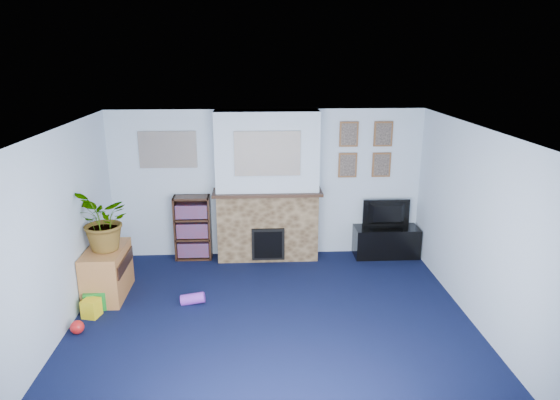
{
  "coord_description": "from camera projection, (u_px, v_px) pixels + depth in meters",
  "views": [
    {
      "loc": [
        -0.19,
        -5.55,
        3.25
      ],
      "look_at": [
        0.15,
        1.04,
        1.29
      ],
      "focal_mm": 32.0,
      "sensor_mm": 36.0,
      "label": 1
    }
  ],
  "objects": [
    {
      "name": "portrait_br",
      "position": [
        381.0,
        165.0,
        8.04
      ],
      "size": [
        0.3,
        0.03,
        0.4
      ],
      "primitive_type": "cube",
      "color": "brown",
      "rests_on": "wall_back"
    },
    {
      "name": "mantel_candle",
      "position": [
        284.0,
        186.0,
        7.82
      ],
      "size": [
        0.05,
        0.05,
        0.16
      ],
      "primitive_type": "cylinder",
      "color": "#B2BFC6",
      "rests_on": "chimney_breast"
    },
    {
      "name": "green_crate",
      "position": [
        97.0,
        298.0,
        6.56
      ],
      "size": [
        0.38,
        0.33,
        0.26
      ],
      "primitive_type": "cube",
      "rotation": [
        0.0,
        0.0,
        0.28
      ],
      "color": "#198C26",
      "rests_on": "ground"
    },
    {
      "name": "toy_tube",
      "position": [
        193.0,
        299.0,
        6.69
      ],
      "size": [
        0.33,
        0.15,
        0.19
      ],
      "primitive_type": "cylinder",
      "rotation": [
        0.0,
        1.43,
        0.0
      ],
      "color": "purple",
      "rests_on": "ground"
    },
    {
      "name": "sideboard",
      "position": [
        107.0,
        272.0,
        6.84
      ],
      "size": [
        0.49,
        0.89,
        0.69
      ],
      "primitive_type": "cube",
      "color": "#B47139",
      "rests_on": "ground"
    },
    {
      "name": "portrait_tl",
      "position": [
        349.0,
        134.0,
        7.87
      ],
      "size": [
        0.3,
        0.03,
        0.4
      ],
      "primitive_type": "cube",
      "color": "brown",
      "rests_on": "wall_back"
    },
    {
      "name": "portrait_bl",
      "position": [
        348.0,
        165.0,
        8.02
      ],
      "size": [
        0.3,
        0.03,
        0.4
      ],
      "primitive_type": "cube",
      "color": "brown",
      "rests_on": "wall_back"
    },
    {
      "name": "collage_left",
      "position": [
        168.0,
        150.0,
        7.8
      ],
      "size": [
        0.9,
        0.03,
        0.58
      ],
      "primitive_type": "cube",
      "color": "gray",
      "rests_on": "wall_back"
    },
    {
      "name": "collage_main",
      "position": [
        267.0,
        154.0,
        7.49
      ],
      "size": [
        1.0,
        0.03,
        0.68
      ],
      "primitive_type": "cube",
      "color": "gray",
      "rests_on": "chimney_breast"
    },
    {
      "name": "wall_right",
      "position": [
        478.0,
        228.0,
        6.03
      ],
      "size": [
        0.04,
        4.5,
        2.4
      ],
      "primitive_type": "cube",
      "color": "silver",
      "rests_on": "ground"
    },
    {
      "name": "wall_front",
      "position": [
        283.0,
        336.0,
        3.75
      ],
      "size": [
        5.0,
        0.04,
        2.4
      ],
      "primitive_type": "cube",
      "color": "silver",
      "rests_on": "ground"
    },
    {
      "name": "mantel_clock",
      "position": [
        269.0,
        187.0,
        7.81
      ],
      "size": [
        0.1,
        0.06,
        0.14
      ],
      "primitive_type": "cube",
      "color": "gold",
      "rests_on": "chimney_breast"
    },
    {
      "name": "ceiling",
      "position": [
        272.0,
        131.0,
        5.56
      ],
      "size": [
        5.0,
        4.5,
        0.01
      ],
      "primitive_type": "cube",
      "color": "white",
      "rests_on": "wall_back"
    },
    {
      "name": "wall_back",
      "position": [
        267.0,
        184.0,
        8.06
      ],
      "size": [
        5.0,
        0.04,
        2.4
      ],
      "primitive_type": "cube",
      "color": "silver",
      "rests_on": "ground"
    },
    {
      "name": "toy_ball",
      "position": [
        77.0,
        327.0,
        5.97
      ],
      "size": [
        0.16,
        0.16,
        0.16
      ],
      "primitive_type": "sphere",
      "color": "red",
      "rests_on": "ground"
    },
    {
      "name": "portrait_tr",
      "position": [
        383.0,
        134.0,
        7.9
      ],
      "size": [
        0.3,
        0.03,
        0.4
      ],
      "primitive_type": "cube",
      "color": "brown",
      "rests_on": "wall_back"
    },
    {
      "name": "chimney_breast",
      "position": [
        267.0,
        188.0,
        7.87
      ],
      "size": [
        1.72,
        0.5,
        2.4
      ],
      "color": "brown",
      "rests_on": "ground"
    },
    {
      "name": "wall_left",
      "position": [
        57.0,
        236.0,
        5.78
      ],
      "size": [
        0.04,
        4.5,
        2.4
      ],
      "primitive_type": "cube",
      "color": "silver",
      "rests_on": "ground"
    },
    {
      "name": "floor",
      "position": [
        273.0,
        322.0,
        6.25
      ],
      "size": [
        5.0,
        4.5,
        0.01
      ],
      "primitive_type": "cube",
      "color": "#0D1333",
      "rests_on": "ground"
    },
    {
      "name": "potted_plant",
      "position": [
        104.0,
        221.0,
        6.58
      ],
      "size": [
        0.92,
        0.96,
        0.83
      ],
      "primitive_type": "imported",
      "rotation": [
        0.0,
        0.0,
        5.19
      ],
      "color": "#26661E",
      "rests_on": "sideboard"
    },
    {
      "name": "toy_block",
      "position": [
        91.0,
        309.0,
        6.35
      ],
      "size": [
        0.24,
        0.24,
        0.24
      ],
      "primitive_type": "cube",
      "rotation": [
        0.0,
        0.0,
        -0.27
      ],
      "color": "yellow",
      "rests_on": "ground"
    },
    {
      "name": "bookshelf",
      "position": [
        193.0,
        229.0,
        8.06
      ],
      "size": [
        0.58,
        0.28,
        1.05
      ],
      "color": "black",
      "rests_on": "ground"
    },
    {
      "name": "television",
      "position": [
        387.0,
        214.0,
        8.1
      ],
      "size": [
        0.77,
        0.1,
        0.44
      ],
      "primitive_type": "imported",
      "rotation": [
        0.0,
        0.0,
        3.14
      ],
      "color": "black",
      "rests_on": "tv_stand"
    },
    {
      "name": "mantel_can",
      "position": [
        312.0,
        187.0,
        7.85
      ],
      "size": [
        0.06,
        0.06,
        0.12
      ],
      "primitive_type": "cylinder",
      "color": "yellow",
      "rests_on": "chimney_breast"
    },
    {
      "name": "tv_stand",
      "position": [
        386.0,
        243.0,
        8.22
      ],
      "size": [
        1.04,
        0.44,
        0.49
      ],
      "primitive_type": "cube",
      "color": "black",
      "rests_on": "ground"
    },
    {
      "name": "mantel_teddy",
      "position": [
        231.0,
        188.0,
        7.78
      ],
      "size": [
        0.14,
        0.14,
        0.14
      ],
      "primitive_type": "sphere",
      "color": "gray",
      "rests_on": "chimney_breast"
    }
  ]
}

